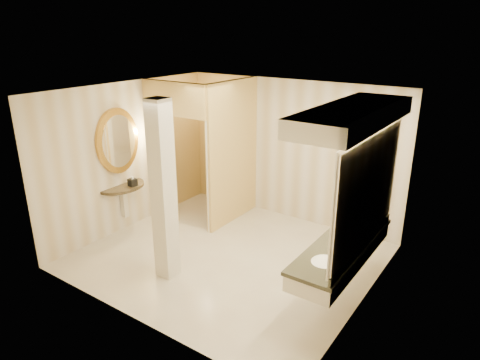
% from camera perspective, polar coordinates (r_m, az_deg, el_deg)
% --- Properties ---
extents(floor, '(4.50, 4.50, 0.00)m').
position_cam_1_polar(floor, '(7.22, -1.54, -10.10)').
color(floor, beige).
rests_on(floor, ground).
extents(ceiling, '(4.50, 4.50, 0.00)m').
position_cam_1_polar(ceiling, '(6.32, -1.77, 11.64)').
color(ceiling, silver).
rests_on(ceiling, wall_back).
extents(wall_back, '(4.50, 0.02, 2.70)m').
position_cam_1_polar(wall_back, '(8.27, 6.58, 3.89)').
color(wall_back, beige).
rests_on(wall_back, floor).
extents(wall_front, '(4.50, 0.02, 2.70)m').
position_cam_1_polar(wall_front, '(5.30, -14.60, -5.97)').
color(wall_front, beige).
rests_on(wall_front, floor).
extents(wall_left, '(0.02, 4.00, 2.70)m').
position_cam_1_polar(wall_left, '(8.12, -14.58, 3.09)').
color(wall_left, beige).
rests_on(wall_left, floor).
extents(wall_right, '(0.02, 4.00, 2.70)m').
position_cam_1_polar(wall_right, '(5.71, 16.97, -4.29)').
color(wall_right, beige).
rests_on(wall_right, floor).
extents(toilet_closet, '(1.50, 1.55, 2.70)m').
position_cam_1_polar(toilet_closet, '(8.02, -4.07, 3.74)').
color(toilet_closet, '#EBC97B').
rests_on(toilet_closet, floor).
extents(wall_sconce, '(0.14, 0.14, 0.42)m').
position_cam_1_polar(wall_sconce, '(8.07, -10.99, 6.07)').
color(wall_sconce, gold).
rests_on(wall_sconce, toilet_closet).
extents(vanity, '(0.75, 2.37, 2.09)m').
position_cam_1_polar(vanity, '(5.61, 14.39, -1.38)').
color(vanity, beige).
rests_on(vanity, floor).
extents(console_shelf, '(0.90, 0.90, 1.90)m').
position_cam_1_polar(console_shelf, '(7.94, -15.80, 2.49)').
color(console_shelf, black).
rests_on(console_shelf, floor).
extents(pillar, '(0.28, 0.28, 2.70)m').
position_cam_1_polar(pillar, '(6.25, -10.20, -1.60)').
color(pillar, beige).
rests_on(pillar, floor).
extents(tissue_box, '(0.15, 0.15, 0.13)m').
position_cam_1_polar(tissue_box, '(7.96, -14.13, -0.30)').
color(tissue_box, black).
rests_on(tissue_box, console_shelf).
extents(toilet, '(0.40, 0.67, 0.67)m').
position_cam_1_polar(toilet, '(8.73, -1.69, -2.16)').
color(toilet, white).
rests_on(toilet, floor).
extents(soap_bottle_a, '(0.06, 0.06, 0.13)m').
position_cam_1_polar(soap_bottle_a, '(5.92, 13.43, -7.41)').
color(soap_bottle_a, beige).
rests_on(soap_bottle_a, vanity).
extents(soap_bottle_b, '(0.12, 0.12, 0.13)m').
position_cam_1_polar(soap_bottle_b, '(6.26, 15.12, -6.04)').
color(soap_bottle_b, silver).
rests_on(soap_bottle_b, vanity).
extents(soap_bottle_c, '(0.09, 0.10, 0.23)m').
position_cam_1_polar(soap_bottle_c, '(5.91, 13.27, -6.96)').
color(soap_bottle_c, '#C6B28C').
rests_on(soap_bottle_c, vanity).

